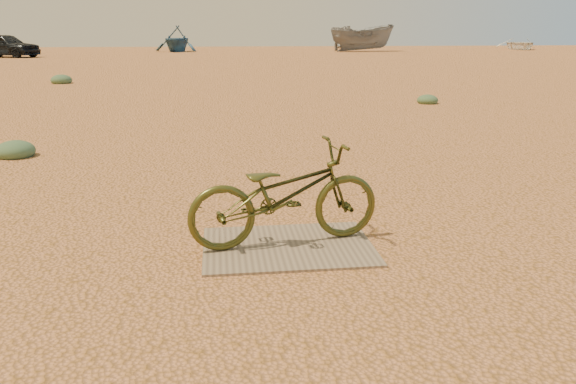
{
  "coord_description": "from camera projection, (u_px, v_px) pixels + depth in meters",
  "views": [
    {
      "loc": [
        -0.88,
        -4.94,
        1.82
      ],
      "look_at": [
        -0.32,
        -0.43,
        0.5
      ],
      "focal_mm": 35.0,
      "sensor_mm": 36.0,
      "label": 1
    }
  ],
  "objects": [
    {
      "name": "kale_a",
      "position": [
        16.0,
        156.0,
        8.37
      ],
      "size": [
        0.57,
        0.57,
        0.31
      ],
      "primitive_type": "ellipsoid",
      "color": "#53724D",
      "rests_on": "ground"
    },
    {
      "name": "kale_c",
      "position": [
        62.0,
        83.0,
        19.73
      ],
      "size": [
        0.72,
        0.72,
        0.4
      ],
      "primitive_type": "ellipsoid",
      "color": "#53724D",
      "rests_on": "ground"
    },
    {
      "name": "plywood_board",
      "position": [
        288.0,
        246.0,
        4.87
      ],
      "size": [
        1.46,
        1.06,
        0.02
      ],
      "primitive_type": "cube",
      "color": "#867158",
      "rests_on": "ground"
    },
    {
      "name": "kale_b",
      "position": [
        427.0,
        103.0,
        14.38
      ],
      "size": [
        0.53,
        0.53,
        0.29
      ],
      "primitive_type": "ellipsoid",
      "color": "#53724D",
      "rests_on": "ground"
    },
    {
      "name": "car",
      "position": [
        5.0,
        45.0,
        38.05
      ],
      "size": [
        5.02,
        3.53,
        1.59
      ],
      "primitive_type": "imported",
      "rotation": [
        0.0,
        0.0,
        1.18
      ],
      "color": "black",
      "rests_on": "ground"
    },
    {
      "name": "ground",
      "position": [
        316.0,
        229.0,
        5.32
      ],
      "size": [
        120.0,
        120.0,
        0.0
      ],
      "primitive_type": "plane",
      "color": "#D48254",
      "rests_on": "ground"
    },
    {
      "name": "boat_far_left",
      "position": [
        177.0,
        38.0,
        47.53
      ],
      "size": [
        4.68,
        5.04,
        2.18
      ],
      "primitive_type": "imported",
      "rotation": [
        0.0,
        0.0,
        -0.32
      ],
      "color": "#2D5376",
      "rests_on": "ground"
    },
    {
      "name": "boat_far_right",
      "position": [
        519.0,
        44.0,
        53.07
      ],
      "size": [
        4.97,
        5.93,
        1.05
      ],
      "primitive_type": "imported",
      "rotation": [
        0.0,
        0.0,
        -0.3
      ],
      "color": "white",
      "rests_on": "ground"
    },
    {
      "name": "bicycle",
      "position": [
        285.0,
        194.0,
        4.8
      ],
      "size": [
        1.77,
        0.88,
        0.89
      ],
      "primitive_type": "imported",
      "rotation": [
        0.0,
        0.0,
        1.75
      ],
      "color": "#43451A",
      "rests_on": "plywood_board"
    },
    {
      "name": "boat_mid_right",
      "position": [
        362.0,
        38.0,
        48.15
      ],
      "size": [
        6.1,
        3.11,
        2.25
      ],
      "primitive_type": "imported",
      "rotation": [
        0.0,
        0.0,
        1.73
      ],
      "color": "slate",
      "rests_on": "ground"
    }
  ]
}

